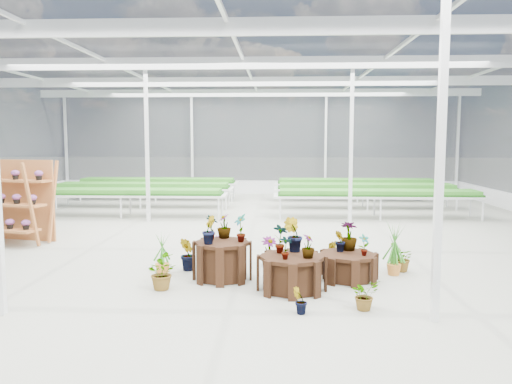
{
  "coord_description": "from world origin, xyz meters",
  "views": [
    {
      "loc": [
        0.87,
        -10.64,
        2.45
      ],
      "look_at": [
        0.39,
        0.28,
        1.3
      ],
      "focal_mm": 35.0,
      "sensor_mm": 36.0,
      "label": 1
    }
  ],
  "objects_px": {
    "plinth_mid": "(292,273)",
    "plinth_low": "(347,266)",
    "plinth_tall": "(222,260)",
    "shelf_rack": "(11,202)"
  },
  "relations": [
    {
      "from": "plinth_mid",
      "to": "plinth_low",
      "type": "distance_m",
      "value": 1.22
    },
    {
      "from": "plinth_mid",
      "to": "plinth_low",
      "type": "height_order",
      "value": "plinth_mid"
    },
    {
      "from": "plinth_tall",
      "to": "plinth_low",
      "type": "relative_size",
      "value": 0.96
    },
    {
      "from": "plinth_tall",
      "to": "shelf_rack",
      "type": "bearing_deg",
      "value": 151.7
    },
    {
      "from": "plinth_low",
      "to": "shelf_rack",
      "type": "height_order",
      "value": "shelf_rack"
    },
    {
      "from": "plinth_tall",
      "to": "plinth_mid",
      "type": "xyz_separation_m",
      "value": [
        1.2,
        -0.6,
        -0.05
      ]
    },
    {
      "from": "plinth_tall",
      "to": "plinth_low",
      "type": "height_order",
      "value": "plinth_tall"
    },
    {
      "from": "plinth_mid",
      "to": "shelf_rack",
      "type": "xyz_separation_m",
      "value": [
        -6.53,
        3.47,
        0.69
      ]
    },
    {
      "from": "plinth_mid",
      "to": "plinth_tall",
      "type": "bearing_deg",
      "value": 153.43
    },
    {
      "from": "plinth_tall",
      "to": "plinth_mid",
      "type": "relative_size",
      "value": 0.91
    }
  ]
}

